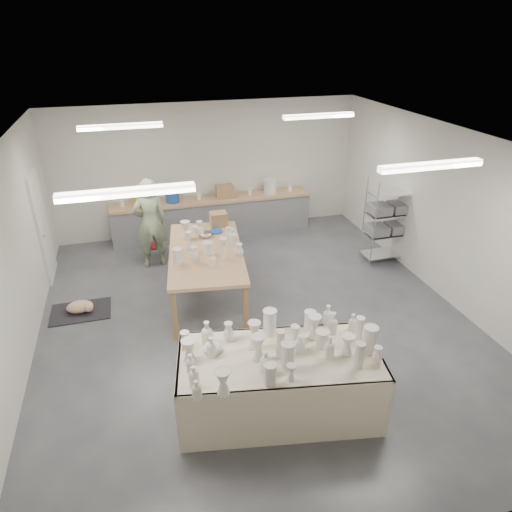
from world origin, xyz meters
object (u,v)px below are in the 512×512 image
object	(u,v)px
potter	(150,223)
red_stool	(152,247)
work_table	(207,248)
drying_table	(279,381)

from	to	relation	value
potter	red_stool	bearing A→B (deg)	-97.90
work_table	red_stool	size ratio (longest dim) A/B	6.99
drying_table	work_table	world-z (taller)	work_table
drying_table	red_stool	size ratio (longest dim) A/B	6.97
work_table	potter	world-z (taller)	potter
work_table	red_stool	world-z (taller)	work_table
red_stool	drying_table	bearing A→B (deg)	-75.65
drying_table	work_table	distance (m)	3.10
red_stool	potter	bearing A→B (deg)	-90.00
work_table	potter	xyz separation A→B (m)	(-0.88, 1.45, -0.01)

